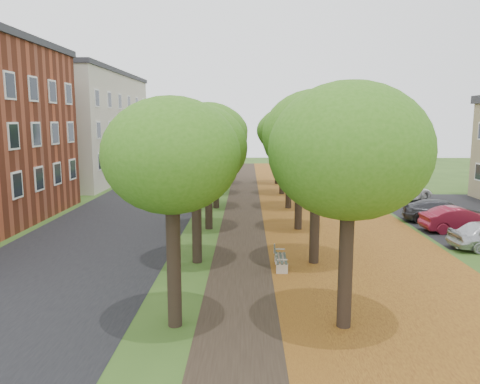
{
  "coord_description": "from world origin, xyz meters",
  "views": [
    {
      "loc": [
        -0.16,
        -12.59,
        5.82
      ],
      "look_at": [
        -0.48,
        8.82,
        2.5
      ],
      "focal_mm": 35.0,
      "sensor_mm": 36.0,
      "label": 1
    }
  ],
  "objects_px": {
    "bench": "(280,258)",
    "car_red": "(460,220)",
    "car_grey": "(443,212)",
    "car_white": "(400,191)"
  },
  "relations": [
    {
      "from": "bench",
      "to": "car_red",
      "type": "xyz_separation_m",
      "value": [
        9.85,
        6.19,
        0.26
      ]
    },
    {
      "from": "car_white",
      "to": "car_red",
      "type": "bearing_deg",
      "value": 158.43
    },
    {
      "from": "car_grey",
      "to": "car_white",
      "type": "xyz_separation_m",
      "value": [
        0.0,
        7.48,
        0.02
      ]
    },
    {
      "from": "car_red",
      "to": "car_grey",
      "type": "bearing_deg",
      "value": -2.81
    },
    {
      "from": "car_red",
      "to": "car_grey",
      "type": "height_order",
      "value": "car_red"
    },
    {
      "from": "car_red",
      "to": "bench",
      "type": "bearing_deg",
      "value": 119.33
    },
    {
      "from": "bench",
      "to": "car_white",
      "type": "height_order",
      "value": "car_white"
    },
    {
      "from": "car_red",
      "to": "car_white",
      "type": "bearing_deg",
      "value": -2.81
    },
    {
      "from": "bench",
      "to": "car_grey",
      "type": "distance_m",
      "value": 12.96
    },
    {
      "from": "car_grey",
      "to": "car_red",
      "type": "bearing_deg",
      "value": -165.15
    }
  ]
}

